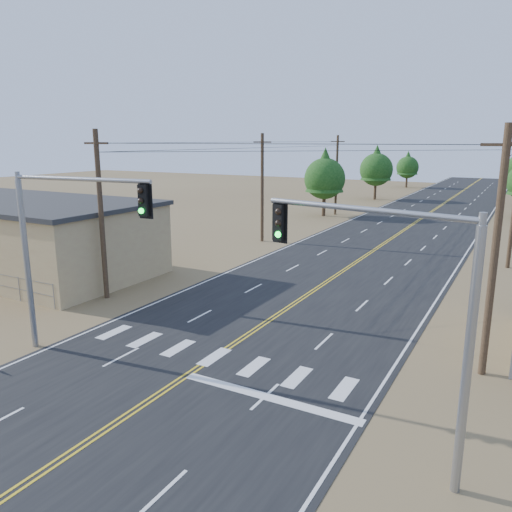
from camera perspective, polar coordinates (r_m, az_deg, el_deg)
The scene contains 12 objects.
ground at distance 17.35m, azimuth -20.56°, elevation -20.48°, with size 220.00×220.00×0.00m, color olive.
road at distance 41.73m, azimuth 12.17°, elevation -0.16°, with size 15.00×200.00×0.02m, color black.
building_left at distance 40.41m, azimuth -25.40°, elevation 2.04°, with size 20.00×10.00×5.00m, color tan.
utility_pole_left_near at distance 30.72m, azimuth -17.28°, elevation 4.56°, with size 1.80×0.30×10.00m.
utility_pole_left_mid at distance 46.73m, azimuth 0.71°, elevation 7.88°, with size 1.80×0.30×10.00m.
utility_pole_left_far at distance 65.00m, azimuth 9.19°, elevation 9.19°, with size 1.80×0.30×10.00m.
utility_pole_right_near at distance 21.46m, azimuth 25.64°, elevation 0.38°, with size 1.80×0.30×10.00m.
signal_mast_left at distance 22.87m, azimuth -21.66°, elevation 2.36°, with size 6.98×0.96×8.05m.
signal_mast_right at distance 14.31m, azimuth 16.28°, elevation -4.30°, with size 6.50×1.59×7.68m.
tree_left_near at distance 63.48m, azimuth 7.87°, elevation 9.23°, with size 5.11×5.11×8.52m.
tree_left_mid at distance 83.19m, azimuth 13.60°, elevation 9.95°, with size 5.21×5.21×8.69m.
tree_left_far at distance 106.48m, azimuth 16.94°, elevation 9.91°, with size 4.39×4.39×7.31m.
Camera 1 is at (11.50, -9.01, 9.36)m, focal length 35.00 mm.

